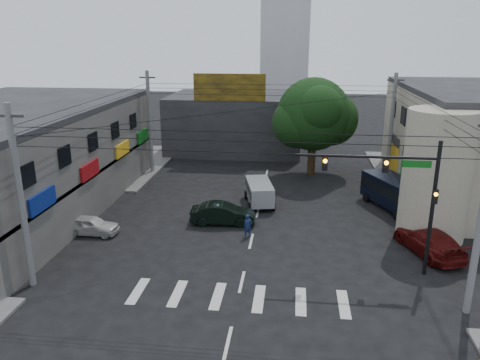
% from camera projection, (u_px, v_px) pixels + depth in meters
% --- Properties ---
extents(ground, '(160.00, 160.00, 0.00)m').
position_uv_depth(ground, '(248.00, 256.00, 26.81)').
color(ground, black).
rests_on(ground, ground).
extents(sidewalk_far_left, '(16.00, 16.00, 0.15)m').
position_uv_depth(sidewalk_far_left, '(85.00, 163.00, 45.90)').
color(sidewalk_far_left, '#514F4C').
rests_on(sidewalk_far_left, ground).
extents(sidewalk_far_right, '(16.00, 16.00, 0.15)m').
position_uv_depth(sidewalk_far_right, '(468.00, 176.00, 41.83)').
color(sidewalk_far_right, '#514F4C').
rests_on(sidewalk_far_right, ground).
extents(building_left, '(14.00, 24.00, 7.00)m').
position_uv_depth(building_left, '(7.00, 161.00, 33.51)').
color(building_left, '#4B4745').
rests_on(building_left, ground).
extents(corner_column, '(4.00, 4.00, 8.00)m').
position_uv_depth(corner_column, '(436.00, 176.00, 28.18)').
color(corner_column, gray).
rests_on(corner_column, ground).
extents(building_far, '(14.00, 10.00, 6.00)m').
position_uv_depth(building_far, '(236.00, 122.00, 51.04)').
color(building_far, '#232326').
rests_on(building_far, ground).
extents(billboard, '(7.00, 0.30, 2.60)m').
position_uv_depth(billboard, '(229.00, 87.00, 45.12)').
color(billboard, olive).
rests_on(billboard, building_far).
extents(street_tree, '(6.40, 6.40, 8.70)m').
position_uv_depth(street_tree, '(313.00, 115.00, 40.87)').
color(street_tree, black).
rests_on(street_tree, ground).
extents(traffic_gantry, '(7.10, 0.35, 7.20)m').
position_uv_depth(traffic_gantry, '(401.00, 186.00, 23.55)').
color(traffic_gantry, black).
rests_on(traffic_gantry, ground).
extents(utility_pole_near_left, '(0.32, 0.32, 9.20)m').
position_uv_depth(utility_pole_near_left, '(21.00, 199.00, 22.37)').
color(utility_pole_near_left, '#59595B').
rests_on(utility_pole_near_left, ground).
extents(utility_pole_far_left, '(0.32, 0.32, 9.20)m').
position_uv_depth(utility_pole_far_left, '(150.00, 123.00, 41.82)').
color(utility_pole_far_left, '#59595B').
rests_on(utility_pole_far_left, ground).
extents(utility_pole_far_right, '(0.32, 0.32, 9.20)m').
position_uv_depth(utility_pole_far_right, '(391.00, 128.00, 39.44)').
color(utility_pole_far_right, '#59595B').
rests_on(utility_pole_far_right, ground).
extents(dark_sedan, '(2.10, 4.51, 1.42)m').
position_uv_depth(dark_sedan, '(223.00, 214.00, 31.20)').
color(dark_sedan, black).
rests_on(dark_sedan, ground).
extents(white_compact, '(1.53, 3.57, 1.20)m').
position_uv_depth(white_compact, '(91.00, 225.00, 29.58)').
color(white_compact, beige).
rests_on(white_compact, ground).
extents(maroon_sedan, '(5.28, 6.42, 1.49)m').
position_uv_depth(maroon_sedan, '(429.00, 241.00, 26.95)').
color(maroon_sedan, '#4E0C0B').
rests_on(maroon_sedan, ground).
extents(silver_minivan, '(4.68, 3.32, 1.72)m').
position_uv_depth(silver_minivan, '(259.00, 193.00, 34.73)').
color(silver_minivan, '#9B9DA2').
rests_on(silver_minivan, ground).
extents(navy_van, '(7.25, 6.35, 2.26)m').
position_uv_depth(navy_van, '(395.00, 194.00, 33.72)').
color(navy_van, black).
rests_on(navy_van, ground).
extents(traffic_officer, '(0.84, 0.80, 1.50)m').
position_uv_depth(traffic_officer, '(248.00, 226.00, 29.08)').
color(traffic_officer, '#15214A').
rests_on(traffic_officer, ground).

